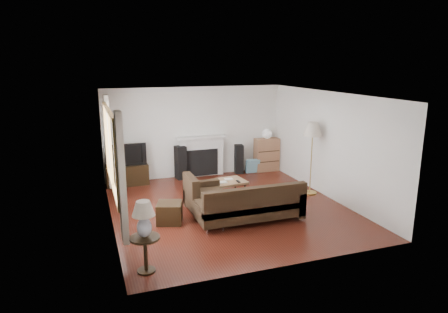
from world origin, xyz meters
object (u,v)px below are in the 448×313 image
object	(u,v)px
sectional_sofa	(249,203)
floor_lamp	(311,158)
coffee_table	(221,191)
side_table	(146,254)
bookshelf	(267,155)
tv_stand	(127,175)

from	to	relation	value
sectional_sofa	floor_lamp	world-z (taller)	floor_lamp
sectional_sofa	floor_lamp	size ratio (longest dim) A/B	1.33
coffee_table	side_table	bearing A→B (deg)	-134.81
floor_lamp	sectional_sofa	bearing A→B (deg)	-152.24
sectional_sofa	side_table	size ratio (longest dim) A/B	4.05
bookshelf	side_table	distance (m)	6.36
tv_stand	bookshelf	xyz separation A→B (m)	(4.05, 0.05, 0.22)
floor_lamp	coffee_table	bearing A→B (deg)	173.43
coffee_table	floor_lamp	world-z (taller)	floor_lamp
coffee_table	floor_lamp	distance (m)	2.33
bookshelf	sectional_sofa	distance (m)	3.90
tv_stand	floor_lamp	world-z (taller)	floor_lamp
tv_stand	bookshelf	world-z (taller)	bookshelf
tv_stand	floor_lamp	xyz separation A→B (m)	(4.15, -2.22, 0.62)
bookshelf	floor_lamp	size ratio (longest dim) A/B	0.55
tv_stand	bookshelf	distance (m)	4.06
bookshelf	coffee_table	size ratio (longest dim) A/B	0.83
bookshelf	tv_stand	bearing A→B (deg)	-179.26
coffee_table	floor_lamp	size ratio (longest dim) A/B	0.66
sectional_sofa	side_table	bearing A→B (deg)	-149.65
sectional_sofa	coffee_table	xyz separation A→B (m)	(-0.15, 1.35, -0.15)
coffee_table	side_table	distance (m)	3.44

